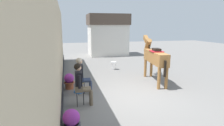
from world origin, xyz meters
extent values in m
plane|color=slate|center=(0.00, 3.00, 0.00)|extent=(40.00, 40.00, 0.00)
cube|color=#CCB793|center=(-2.55, 1.50, 1.70)|extent=(0.30, 14.00, 3.40)
cube|color=black|center=(-2.53, 1.50, 0.18)|extent=(0.34, 14.00, 0.36)
cube|color=silver|center=(1.40, 10.08, 1.30)|extent=(3.20, 2.40, 2.60)
cube|color=brown|center=(1.40, 10.08, 3.05)|extent=(3.40, 2.60, 0.90)
cylinder|color=#194C99|center=(-1.85, -0.25, 0.46)|extent=(0.34, 0.34, 0.03)
cylinder|color=black|center=(-1.71, -0.26, 0.22)|extent=(0.02, 0.02, 0.45)
cylinder|color=black|center=(-1.91, -0.13, 0.22)|extent=(0.02, 0.02, 0.45)
cylinder|color=black|center=(-1.92, -0.37, 0.22)|extent=(0.02, 0.02, 0.45)
cube|color=brown|center=(-1.85, -0.25, 0.58)|extent=(0.26, 0.33, 0.20)
cube|color=black|center=(-1.85, -0.25, 0.90)|extent=(0.24, 0.35, 0.44)
sphere|color=tan|center=(-1.85, -0.25, 1.25)|extent=(0.20, 0.20, 0.20)
sphere|color=black|center=(-1.87, -0.25, 1.28)|extent=(0.22, 0.22, 0.22)
cylinder|color=brown|center=(-1.65, -0.18, 0.53)|extent=(0.39, 0.15, 0.13)
cylinder|color=brown|center=(-1.47, -0.19, 0.23)|extent=(0.11, 0.11, 0.46)
cylinder|color=brown|center=(-1.66, -0.34, 0.53)|extent=(0.39, 0.15, 0.13)
cylinder|color=brown|center=(-1.47, -0.35, 0.23)|extent=(0.11, 0.11, 0.46)
cylinder|color=black|center=(-1.82, -0.06, 0.85)|extent=(0.09, 0.09, 0.42)
cylinder|color=black|center=(-1.84, -0.45, 0.85)|extent=(0.09, 0.09, 0.42)
cylinder|color=gold|center=(-1.73, 0.78, 0.46)|extent=(0.34, 0.34, 0.03)
cylinder|color=black|center=(-1.59, 0.77, 0.22)|extent=(0.02, 0.02, 0.45)
cylinder|color=black|center=(-1.79, 0.91, 0.22)|extent=(0.02, 0.02, 0.45)
cylinder|color=black|center=(-1.80, 0.66, 0.22)|extent=(0.02, 0.02, 0.45)
cube|color=#2D3851|center=(-1.73, 0.78, 0.58)|extent=(0.26, 0.33, 0.20)
cube|color=black|center=(-1.73, 0.78, 0.90)|extent=(0.24, 0.35, 0.44)
sphere|color=tan|center=(-1.73, 0.78, 1.25)|extent=(0.20, 0.20, 0.20)
sphere|color=#B2A38E|center=(-1.75, 0.78, 1.28)|extent=(0.22, 0.22, 0.22)
cylinder|color=#2D3851|center=(-1.53, 0.85, 0.53)|extent=(0.39, 0.15, 0.13)
cylinder|color=#2D3851|center=(-1.34, 0.84, 0.23)|extent=(0.11, 0.11, 0.46)
cylinder|color=#2D3851|center=(-1.54, 0.69, 0.53)|extent=(0.39, 0.15, 0.13)
cylinder|color=#2D3851|center=(-1.35, 0.68, 0.23)|extent=(0.11, 0.11, 0.46)
cylinder|color=black|center=(-1.69, 0.98, 0.85)|extent=(0.09, 0.09, 0.42)
cylinder|color=black|center=(-1.72, 0.58, 0.85)|extent=(0.09, 0.09, 0.42)
cube|color=#9E6B38|center=(1.68, 1.51, 1.16)|extent=(0.73, 2.24, 0.52)
cylinder|color=#9E6B38|center=(1.65, 2.51, 0.45)|extent=(0.13, 0.13, 0.90)
cylinder|color=#9E6B38|center=(1.96, 2.47, 0.45)|extent=(0.13, 0.13, 0.90)
cylinder|color=#9E6B38|center=(1.40, 0.58, 0.45)|extent=(0.13, 0.13, 0.90)
cylinder|color=#9E6B38|center=(1.71, 0.54, 0.45)|extent=(0.13, 0.13, 0.90)
cylinder|color=#9E6B38|center=(1.84, 2.70, 1.55)|extent=(0.36, 0.66, 0.73)
cube|color=#9E6B38|center=(1.88, 3.04, 1.86)|extent=(0.25, 0.55, 0.40)
cube|color=black|center=(1.83, 2.68, 1.69)|extent=(0.12, 0.63, 0.48)
cylinder|color=black|center=(1.53, 0.38, 0.89)|extent=(0.11, 0.11, 0.65)
cube|color=red|center=(1.67, 1.42, 1.44)|extent=(0.57, 0.66, 0.03)
cube|color=black|center=(1.67, 1.42, 1.51)|extent=(0.34, 0.47, 0.12)
cylinder|color=#4C4C51|center=(-2.15, -1.93, 0.26)|extent=(0.43, 0.43, 0.04)
sphere|color=purple|center=(-2.15, -1.93, 0.44)|extent=(0.40, 0.40, 0.40)
cylinder|color=#A85638|center=(-2.12, 1.51, 0.14)|extent=(0.34, 0.34, 0.28)
cylinder|color=#A85638|center=(-2.12, 1.51, 0.26)|extent=(0.43, 0.43, 0.04)
sphere|color=purple|center=(-2.12, 1.51, 0.44)|extent=(0.40, 0.40, 0.40)
cylinder|color=white|center=(0.50, 4.43, 0.45)|extent=(0.32, 0.32, 0.03)
cylinder|color=silver|center=(0.63, 4.43, 0.22)|extent=(0.02, 0.02, 0.43)
cylinder|color=silver|center=(0.43, 4.54, 0.22)|extent=(0.02, 0.02, 0.43)
cylinder|color=silver|center=(0.43, 4.32, 0.22)|extent=(0.02, 0.02, 0.43)
cube|color=maroon|center=(-1.69, 1.87, 0.10)|extent=(0.23, 0.30, 0.20)
camera|label=1|loc=(-2.20, -6.08, 2.54)|focal=30.24mm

